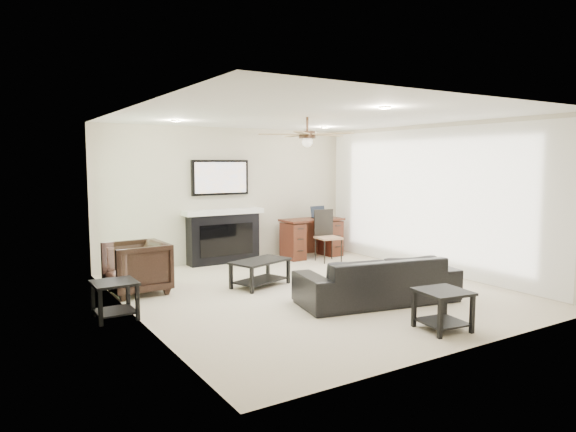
# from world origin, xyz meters

# --- Properties ---
(room_shell) EXTENTS (5.50, 5.54, 2.52)m
(room_shell) POSITION_xyz_m (0.19, 0.08, 1.68)
(room_shell) COLOR beige
(room_shell) RESTS_ON ground
(sofa) EXTENTS (2.26, 1.24, 0.62)m
(sofa) POSITION_xyz_m (0.43, -0.95, 0.31)
(sofa) COLOR black
(sofa) RESTS_ON ground
(armchair) EXTENTS (0.85, 0.83, 0.74)m
(armchair) POSITION_xyz_m (-2.17, 1.20, 0.37)
(armchair) COLOR black
(armchair) RESTS_ON ground
(coffee_table) EXTENTS (1.01, 0.77, 0.40)m
(coffee_table) POSITION_xyz_m (-0.47, 0.65, 0.20)
(coffee_table) COLOR black
(coffee_table) RESTS_ON ground
(end_table_near) EXTENTS (0.59, 0.59, 0.45)m
(end_table_near) POSITION_xyz_m (0.28, -2.20, 0.23)
(end_table_near) COLOR black
(end_table_near) RESTS_ON ground
(end_table_left) EXTENTS (0.50, 0.50, 0.45)m
(end_table_left) POSITION_xyz_m (-2.72, 0.15, 0.23)
(end_table_left) COLOR black
(end_table_left) RESTS_ON ground
(fireplace_unit) EXTENTS (1.52, 0.34, 1.91)m
(fireplace_unit) POSITION_xyz_m (-0.18, 2.58, 0.95)
(fireplace_unit) COLOR black
(fireplace_unit) RESTS_ON ground
(desk) EXTENTS (1.22, 0.56, 0.76)m
(desk) POSITION_xyz_m (1.55, 2.22, 0.38)
(desk) COLOR #3A1E0E
(desk) RESTS_ON ground
(desk_chair) EXTENTS (0.47, 0.49, 0.97)m
(desk_chair) POSITION_xyz_m (1.55, 1.67, 0.48)
(desk_chair) COLOR black
(desk_chair) RESTS_ON ground
(laptop) EXTENTS (0.33, 0.24, 0.23)m
(laptop) POSITION_xyz_m (1.75, 2.20, 0.88)
(laptop) COLOR black
(laptop) RESTS_ON desk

